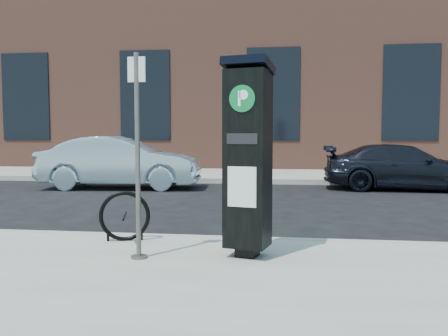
% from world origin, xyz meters
% --- Properties ---
extents(ground, '(120.00, 120.00, 0.00)m').
position_xyz_m(ground, '(0.00, 0.00, 0.00)').
color(ground, black).
rests_on(ground, ground).
extents(sidewalk_far, '(60.00, 12.00, 0.15)m').
position_xyz_m(sidewalk_far, '(0.00, 14.00, 0.07)').
color(sidewalk_far, gray).
rests_on(sidewalk_far, ground).
extents(curb_near, '(60.00, 0.12, 0.16)m').
position_xyz_m(curb_near, '(0.00, -0.02, 0.07)').
color(curb_near, '#9E9B93').
rests_on(curb_near, ground).
extents(curb_far, '(60.00, 0.12, 0.16)m').
position_xyz_m(curb_far, '(0.00, 8.02, 0.07)').
color(curb_far, '#9E9B93').
rests_on(curb_far, ground).
extents(building, '(28.00, 10.05, 8.25)m').
position_xyz_m(building, '(-0.00, 17.00, 4.15)').
color(building, brown).
rests_on(building, ground).
extents(parking_kiosk, '(0.59, 0.55, 2.20)m').
position_xyz_m(parking_kiosk, '(0.11, -0.95, 1.28)').
color(parking_kiosk, black).
rests_on(parking_kiosk, sidewalk_near).
extents(sign_pole, '(0.20, 0.18, 2.24)m').
position_xyz_m(sign_pole, '(-1.07, -1.20, 1.26)').
color(sign_pole, '#5E5953').
rests_on(sign_pole, sidewalk_near).
extents(bike_rack, '(0.64, 0.23, 0.65)m').
position_xyz_m(bike_rack, '(-1.51, -0.40, 0.46)').
color(bike_rack, black).
rests_on(bike_rack, sidewalk_near).
extents(car_silver, '(4.47, 1.90, 1.43)m').
position_xyz_m(car_silver, '(-4.01, 6.40, 0.72)').
color(car_silver, '#9CB7C7').
rests_on(car_silver, ground).
extents(car_dark, '(4.27, 1.86, 1.22)m').
position_xyz_m(car_dark, '(3.66, 7.09, 0.61)').
color(car_dark, black).
rests_on(car_dark, ground).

